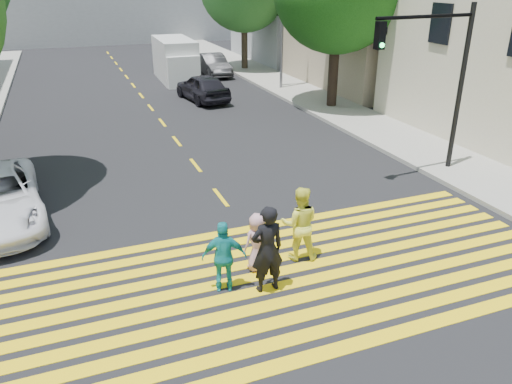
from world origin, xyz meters
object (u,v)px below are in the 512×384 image
pedestrian_man (267,249)px  pedestrian_child (257,242)px  pedestrian_woman (300,224)px  dark_car_parked (213,65)px  pedestrian_extra (224,257)px  white_van (176,61)px  dark_car_near (202,87)px  traffic_signal (440,69)px  silver_car (176,61)px

pedestrian_man → pedestrian_child: bearing=-99.7°
pedestrian_woman → dark_car_parked: pedestrian_woman is taller
pedestrian_extra → white_van: size_ratio=0.29×
dark_car_near → traffic_signal: 14.14m
pedestrian_woman → silver_car: 26.40m
dark_car_near → pedestrian_extra: bearing=67.9°
white_van → pedestrian_woman: bearing=-93.8°
white_van → pedestrian_extra: bearing=-98.6°
dark_car_near → traffic_signal: size_ratio=0.77×
pedestrian_man → pedestrian_woman: (1.20, 0.94, -0.07)m
silver_car → white_van: (-0.77, -3.67, 0.59)m
silver_car → white_van: 3.80m
pedestrian_extra → white_van: (4.20, 23.17, 0.42)m
dark_car_near → dark_car_parked: (2.62, 6.87, -0.02)m
dark_car_near → silver_car: (0.71, 9.65, -0.09)m
pedestrian_extra → silver_car: pedestrian_extra is taller
pedestrian_man → dark_car_parked: bearing=-106.1°
pedestrian_extra → traffic_signal: 9.67m
pedestrian_child → white_van: 22.90m
pedestrian_extra → white_van: 23.56m
pedestrian_man → pedestrian_woman: bearing=-144.1°
dark_car_parked → traffic_signal: bearing=-86.1°
pedestrian_extra → silver_car: 27.30m
white_van → traffic_signal: 19.78m
pedestrian_child → pedestrian_woman: bearing=173.5°
silver_car → dark_car_parked: dark_car_parked is taller
pedestrian_child → silver_car: size_ratio=0.32×
pedestrian_child → traffic_signal: bearing=-166.5°
silver_car → dark_car_parked: size_ratio=1.02×
pedestrian_woman → dark_car_parked: (4.85, 23.46, -0.21)m
pedestrian_man → dark_car_near: 17.87m
dark_car_parked → traffic_signal: traffic_signal is taller
pedestrian_child → traffic_signal: traffic_signal is taller
pedestrian_extra → dark_car_parked: pedestrian_extra is taller
pedestrian_extra → pedestrian_man: bearing=174.5°
pedestrian_child → traffic_signal: size_ratio=0.25×
pedestrian_woman → pedestrian_man: bearing=59.2°
pedestrian_woman → traffic_signal: traffic_signal is taller
pedestrian_man → pedestrian_child: (0.11, 0.85, -0.29)m
pedestrian_woman → pedestrian_extra: pedestrian_woman is taller
traffic_signal → pedestrian_woman: bearing=-156.4°
pedestrian_man → silver_car: size_ratio=0.45×
traffic_signal → white_van: bearing=98.0°
pedestrian_man → dark_car_parked: (6.05, 24.40, -0.28)m
pedestrian_man → traffic_signal: 9.06m
pedestrian_extra → traffic_signal: bearing=-138.3°
silver_car → pedestrian_man: bearing=77.1°
dark_car_parked → traffic_signal: size_ratio=0.78×
pedestrian_man → pedestrian_extra: (-0.84, 0.33, -0.18)m
pedestrian_woman → traffic_signal: 7.65m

